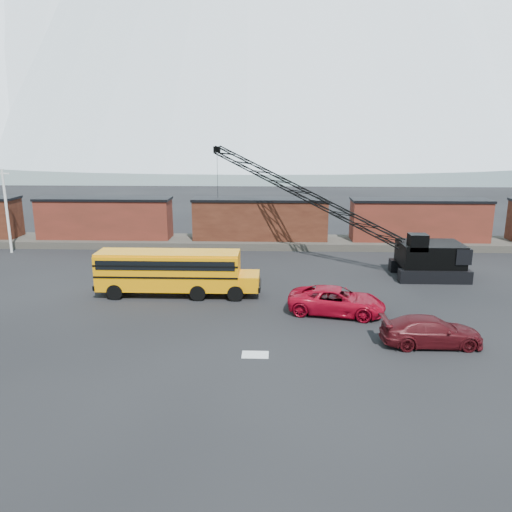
# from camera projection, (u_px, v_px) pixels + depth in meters

# --- Properties ---
(ground) EXTENTS (160.00, 160.00, 0.00)m
(ground) POSITION_uv_depth(u_px,v_px,m) (249.00, 326.00, 30.01)
(ground) COLOR black
(ground) RESTS_ON ground
(gravel_berm) EXTENTS (120.00, 5.00, 0.70)m
(gravel_berm) POSITION_uv_depth(u_px,v_px,m) (260.00, 242.00, 51.26)
(gravel_berm) COLOR #4C463F
(gravel_berm) RESTS_ON ground
(boxcar_west_near) EXTENTS (13.70, 3.10, 4.17)m
(boxcar_west_near) POSITION_uv_depth(u_px,v_px,m) (105.00, 218.00, 51.26)
(boxcar_west_near) COLOR #4B1F15
(boxcar_west_near) RESTS_ON gravel_berm
(boxcar_mid) EXTENTS (13.70, 3.10, 4.17)m
(boxcar_mid) POSITION_uv_depth(u_px,v_px,m) (260.00, 219.00, 50.68)
(boxcar_mid) COLOR #562718
(boxcar_mid) RESTS_ON gravel_berm
(boxcar_east_near) EXTENTS (13.70, 3.10, 4.17)m
(boxcar_east_near) POSITION_uv_depth(u_px,v_px,m) (419.00, 220.00, 50.10)
(boxcar_east_near) COLOR #4B1F15
(boxcar_east_near) RESTS_ON gravel_berm
(utility_pole) EXTENTS (1.40, 0.24, 8.00)m
(utility_pole) POSITION_uv_depth(u_px,v_px,m) (7.00, 210.00, 47.33)
(utility_pole) COLOR silver
(utility_pole) RESTS_ON ground
(snow_patch) EXTENTS (1.40, 0.90, 0.02)m
(snow_patch) POSITION_uv_depth(u_px,v_px,m) (255.00, 355.00, 26.11)
(snow_patch) COLOR silver
(snow_patch) RESTS_ON ground
(school_bus) EXTENTS (11.65, 2.65, 3.19)m
(school_bus) POSITION_uv_depth(u_px,v_px,m) (174.00, 271.00, 35.29)
(school_bus) COLOR orange
(school_bus) RESTS_ON ground
(red_pickup) EXTENTS (6.59, 4.04, 1.71)m
(red_pickup) POSITION_uv_depth(u_px,v_px,m) (337.00, 301.00, 31.90)
(red_pickup) COLOR #9F071D
(red_pickup) RESTS_ON ground
(maroon_suv) EXTENTS (5.51, 2.35, 1.58)m
(maroon_suv) POSITION_uv_depth(u_px,v_px,m) (431.00, 331.00, 27.17)
(maroon_suv) COLOR #430C11
(maroon_suv) RESTS_ON ground
(crawler_crane) EXTENTS (21.48, 13.96, 10.18)m
(crawler_crane) POSITION_uv_depth(u_px,v_px,m) (303.00, 193.00, 44.62)
(crawler_crane) COLOR black
(crawler_crane) RESTS_ON ground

